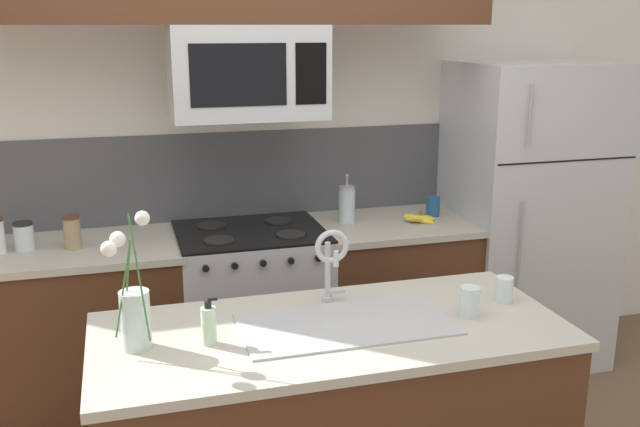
% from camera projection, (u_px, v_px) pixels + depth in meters
% --- Properties ---
extents(rear_partition, '(5.20, 0.10, 2.60)m').
position_uv_depth(rear_partition, '(289.00, 144.00, 4.02)').
color(rear_partition, silver).
rests_on(rear_partition, ground).
extents(splash_band, '(3.45, 0.01, 0.48)m').
position_uv_depth(splash_band, '(238.00, 175.00, 3.93)').
color(splash_band, '#4C4C51').
rests_on(splash_band, rear_partition).
extents(back_counter_left, '(0.96, 0.65, 0.91)m').
position_uv_depth(back_counter_left, '(86.00, 332.00, 3.58)').
color(back_counter_left, '#4C2B19').
rests_on(back_counter_left, ground).
extents(back_counter_right, '(0.85, 0.65, 0.91)m').
position_uv_depth(back_counter_right, '(390.00, 299.00, 4.01)').
color(back_counter_right, '#4C2B19').
rests_on(back_counter_right, ground).
extents(stove_range, '(0.76, 0.64, 0.93)m').
position_uv_depth(stove_range, '(253.00, 313.00, 3.80)').
color(stove_range, '#B7BABF').
rests_on(stove_range, ground).
extents(microwave, '(0.74, 0.40, 0.45)m').
position_uv_depth(microwave, '(247.00, 72.00, 3.46)').
color(microwave, '#B7BABF').
extents(refrigerator, '(0.86, 0.74, 1.76)m').
position_uv_depth(refrigerator, '(525.00, 215.00, 4.15)').
color(refrigerator, '#B7BABF').
rests_on(refrigerator, ground).
extents(storage_jar_medium, '(0.09, 0.09, 0.14)m').
position_uv_depth(storage_jar_medium, '(24.00, 236.00, 3.39)').
color(storage_jar_medium, silver).
rests_on(storage_jar_medium, back_counter_left).
extents(storage_jar_short, '(0.08, 0.08, 0.16)m').
position_uv_depth(storage_jar_short, '(72.00, 232.00, 3.41)').
color(storage_jar_short, '#997F5B').
rests_on(storage_jar_short, back_counter_left).
extents(banana_bunch, '(0.19, 0.13, 0.08)m').
position_uv_depth(banana_bunch, '(421.00, 219.00, 3.87)').
color(banana_bunch, yellow).
rests_on(banana_bunch, back_counter_right).
extents(french_press, '(0.09, 0.09, 0.27)m').
position_uv_depth(french_press, '(347.00, 204.00, 3.86)').
color(french_press, silver).
rests_on(french_press, back_counter_right).
extents(coffee_tin, '(0.08, 0.08, 0.11)m').
position_uv_depth(coffee_tin, '(433.00, 206.00, 4.00)').
color(coffee_tin, '#1E5184').
rests_on(coffee_tin, back_counter_right).
extents(kitchen_sink, '(0.76, 0.39, 0.16)m').
position_uv_depth(kitchen_sink, '(346.00, 343.00, 2.57)').
color(kitchen_sink, '#ADAFB5').
rests_on(kitchen_sink, island_counter).
extents(sink_faucet, '(0.14, 0.14, 0.31)m').
position_uv_depth(sink_faucet, '(331.00, 256.00, 2.69)').
color(sink_faucet, '#B7BABF').
rests_on(sink_faucet, island_counter).
extents(dish_soap_bottle, '(0.06, 0.05, 0.16)m').
position_uv_depth(dish_soap_bottle, '(209.00, 325.00, 2.39)').
color(dish_soap_bottle, beige).
rests_on(dish_soap_bottle, island_counter).
extents(drinking_glass, '(0.07, 0.07, 0.11)m').
position_uv_depth(drinking_glass, '(470.00, 302.00, 2.62)').
color(drinking_glass, silver).
rests_on(drinking_glass, island_counter).
extents(spare_glass, '(0.07, 0.07, 0.10)m').
position_uv_depth(spare_glass, '(504.00, 289.00, 2.76)').
color(spare_glass, silver).
rests_on(spare_glass, island_counter).
extents(flower_vase, '(0.15, 0.18, 0.50)m').
position_uv_depth(flower_vase, '(134.00, 313.00, 2.34)').
color(flower_vase, silver).
rests_on(flower_vase, island_counter).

